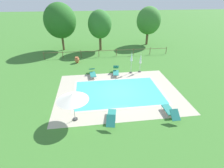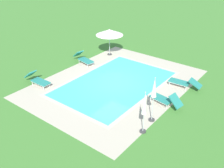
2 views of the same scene
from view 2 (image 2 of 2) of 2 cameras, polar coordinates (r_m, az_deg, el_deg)
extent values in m
plane|color=#3D752D|center=(17.23, 0.69, 0.17)|extent=(160.00, 160.00, 0.00)
cube|color=#B2A893|center=(17.23, 0.69, 0.19)|extent=(11.17, 8.38, 0.01)
cube|color=#42CCD6|center=(17.23, 0.69, 0.19)|extent=(7.77, 4.98, 0.01)
cube|color=#C0B59F|center=(15.99, 8.18, -2.50)|extent=(8.25, 0.24, 0.01)
cube|color=#C0B59F|center=(18.74, -5.70, 2.50)|extent=(8.25, 0.24, 0.01)
cube|color=#C0B59F|center=(14.68, -8.84, -5.64)|extent=(0.24, 4.98, 0.01)
cube|color=#C0B59F|center=(20.25, 7.56, 4.43)|extent=(0.24, 4.98, 0.01)
cube|color=#237A70|center=(17.28, 14.48, 0.47)|extent=(0.70, 1.34, 0.07)
cube|color=#237A70|center=(16.95, 17.79, 0.13)|extent=(0.66, 0.83, 0.44)
cube|color=silver|center=(17.30, 14.46, 0.30)|extent=(0.67, 1.31, 0.04)
cylinder|color=silver|center=(17.29, 12.42, 0.10)|extent=(0.04, 0.04, 0.28)
cylinder|color=silver|center=(17.72, 13.04, 0.75)|extent=(0.04, 0.04, 0.28)
cylinder|color=silver|center=(17.00, 15.85, -0.87)|extent=(0.04, 0.04, 0.28)
cylinder|color=silver|center=(17.44, 16.40, -0.19)|extent=(0.04, 0.04, 0.28)
cube|color=#237A70|center=(19.98, -5.75, 5.16)|extent=(0.85, 1.39, 0.07)
cube|color=#237A70|center=(20.63, -7.37, 6.62)|extent=(0.73, 0.80, 0.58)
cube|color=silver|center=(20.00, -5.74, 5.01)|extent=(0.81, 1.36, 0.04)
cylinder|color=silver|center=(19.77, -4.18, 4.42)|extent=(0.04, 0.04, 0.28)
cylinder|color=silver|center=(19.50, -5.38, 4.01)|extent=(0.04, 0.04, 0.28)
cylinder|color=silver|center=(20.60, -6.05, 5.34)|extent=(0.04, 0.04, 0.28)
cylinder|color=silver|center=(20.34, -7.22, 4.97)|extent=(0.04, 0.04, 0.28)
cube|color=#237A70|center=(15.21, 10.72, -3.14)|extent=(0.79, 1.38, 0.07)
cube|color=#237A70|center=(14.62, 13.83, -3.62)|extent=(0.70, 0.76, 0.61)
cube|color=silver|center=(15.24, 10.70, -3.31)|extent=(0.76, 1.35, 0.04)
cylinder|color=silver|center=(15.39, 8.45, -3.27)|extent=(0.04, 0.04, 0.28)
cylinder|color=silver|center=(15.75, 9.62, -2.60)|extent=(0.04, 0.04, 0.28)
cylinder|color=silver|center=(14.86, 11.76, -4.86)|extent=(0.04, 0.04, 0.28)
cylinder|color=silver|center=(15.23, 12.89, -4.12)|extent=(0.04, 0.04, 0.28)
cube|color=#237A70|center=(17.37, -15.37, 0.50)|extent=(0.62, 1.31, 0.07)
cube|color=#237A70|center=(17.98, -17.44, 2.10)|extent=(0.61, 0.71, 0.57)
cube|color=silver|center=(17.39, -15.35, 0.34)|extent=(0.58, 1.28, 0.04)
cylinder|color=silver|center=(17.19, -13.49, -0.21)|extent=(0.04, 0.04, 0.28)
cylinder|color=silver|center=(16.92, -14.78, -0.87)|extent=(0.04, 0.04, 0.28)
cylinder|color=silver|center=(17.98, -15.79, 0.80)|extent=(0.04, 0.04, 0.28)
cylinder|color=silver|center=(17.72, -17.06, 0.19)|extent=(0.04, 0.04, 0.28)
cylinder|color=#383838|center=(21.79, -0.53, 6.53)|extent=(0.36, 0.36, 0.08)
cylinder|color=#B2B5B7|center=(21.43, -0.54, 9.07)|extent=(0.04, 0.04, 2.13)
cone|color=white|center=(21.16, -0.55, 11.28)|extent=(2.20, 2.20, 0.45)
sphere|color=white|center=(21.09, -0.56, 11.88)|extent=(0.06, 0.06, 0.06)
cylinder|color=#383838|center=(13.04, 6.76, -10.23)|extent=(0.32, 0.32, 0.08)
cylinder|color=#B2B5B7|center=(12.74, 6.88, -8.46)|extent=(0.04, 0.04, 1.09)
cone|color=white|center=(12.11, 7.18, -4.22)|extent=(0.28, 0.28, 1.14)
sphere|color=white|center=(11.80, 7.35, -1.80)|extent=(0.05, 0.05, 0.05)
cylinder|color=#383838|center=(13.86, 8.65, -7.74)|extent=(0.32, 0.32, 0.08)
cylinder|color=#B2B5B7|center=(13.47, 8.86, -5.37)|extent=(0.04, 0.04, 1.46)
cone|color=white|center=(12.83, 9.26, -0.77)|extent=(0.28, 0.28, 1.02)
sphere|color=white|center=(12.59, 9.44, 1.33)|extent=(0.05, 0.05, 0.05)
camera|label=1|loc=(26.71, -21.72, 26.56)|focal=27.23mm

